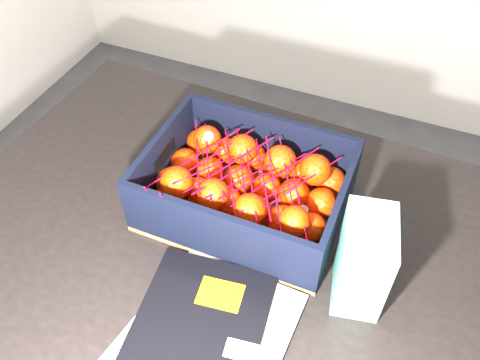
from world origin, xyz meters
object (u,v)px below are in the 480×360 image
at_px(table, 248,273).
at_px(retail_carton, 363,261).
at_px(magazine_stack, 203,336).
at_px(produce_crate, 246,193).

height_order(table, retail_carton, retail_carton).
xyz_separation_m(magazine_stack, produce_crate, (-0.04, 0.28, 0.03)).
bearing_deg(magazine_stack, table, 91.01).
height_order(produce_crate, retail_carton, retail_carton).
xyz_separation_m(table, retail_carton, (0.21, -0.02, 0.19)).
bearing_deg(retail_carton, magazine_stack, -148.79).
bearing_deg(produce_crate, table, -64.46).
relative_size(magazine_stack, retail_carton, 1.76).
relative_size(table, produce_crate, 3.29).
xyz_separation_m(magazine_stack, retail_carton, (0.20, 0.19, 0.08)).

